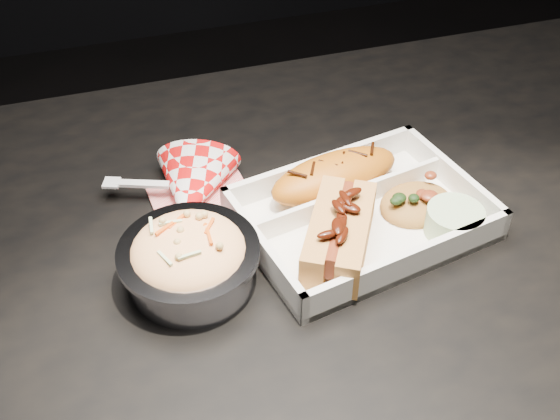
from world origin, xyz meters
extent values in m
cube|color=black|center=(0.00, 0.00, 0.73)|extent=(1.20, 0.80, 0.03)
cylinder|color=black|center=(0.55, 0.35, 0.36)|extent=(0.05, 0.05, 0.72)
cube|color=silver|center=(0.03, 0.03, 0.75)|extent=(0.28, 0.22, 0.01)
cube|color=silver|center=(0.02, 0.12, 0.77)|extent=(0.25, 0.06, 0.04)
cube|color=silver|center=(0.05, -0.05, 0.77)|extent=(0.25, 0.06, 0.04)
cube|color=silver|center=(-0.09, 0.01, 0.77)|extent=(0.04, 0.18, 0.04)
cube|color=silver|center=(0.15, 0.06, 0.77)|extent=(0.04, 0.18, 0.04)
cube|color=silver|center=(0.03, 0.06, 0.77)|extent=(0.23, 0.05, 0.03)
ellipsoid|color=#B86112|center=(0.02, 0.09, 0.78)|extent=(0.17, 0.09, 0.05)
cube|color=#CA8945|center=(0.01, -0.01, 0.78)|extent=(0.09, 0.13, 0.04)
cube|color=#CA8945|center=(-0.02, 0.01, 0.78)|extent=(0.09, 0.13, 0.04)
cylinder|color=maroon|center=(-0.01, 0.00, 0.79)|extent=(0.08, 0.12, 0.03)
ellipsoid|color=#AA7131|center=(0.10, 0.04, 0.77)|extent=(0.10, 0.08, 0.03)
cylinder|color=#ABC998|center=(0.12, -0.01, 0.77)|extent=(0.06, 0.06, 0.03)
cylinder|color=silver|center=(-0.16, 0.01, 0.77)|extent=(0.12, 0.12, 0.04)
cylinder|color=silver|center=(-0.16, 0.01, 0.79)|extent=(0.14, 0.14, 0.01)
ellipsoid|color=beige|center=(-0.16, 0.01, 0.79)|extent=(0.11, 0.11, 0.04)
cube|color=red|center=(-0.12, 0.12, 0.75)|extent=(0.12, 0.10, 0.00)
cone|color=red|center=(-0.13, 0.13, 0.77)|extent=(0.13, 0.14, 0.10)
cube|color=white|center=(-0.18, 0.15, 0.77)|extent=(0.06, 0.03, 0.00)
cube|color=white|center=(-0.22, 0.16, 0.77)|extent=(0.02, 0.02, 0.00)
camera|label=1|loc=(-0.22, -0.47, 1.27)|focal=45.00mm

